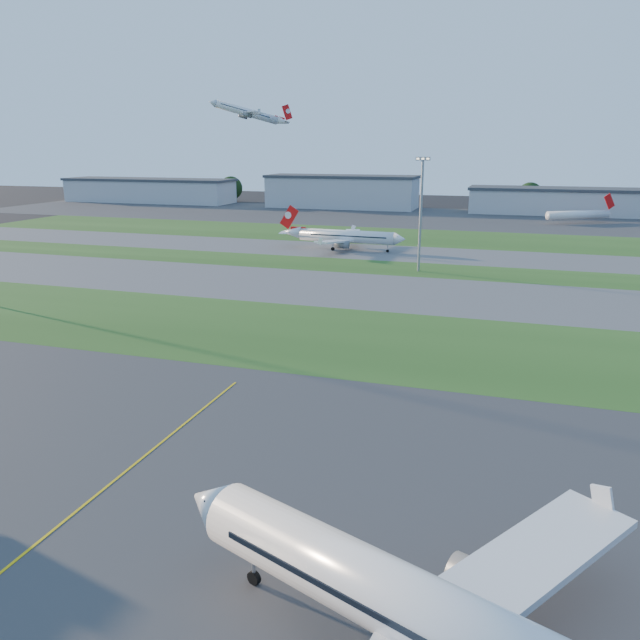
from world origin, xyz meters
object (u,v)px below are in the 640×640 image
at_px(mini_jet_near, 579,215).
at_px(light_mast_centre, 421,207).
at_px(airliner_parked, 452,632).
at_px(airliner_taxiing, 345,237).

height_order(mini_jet_near, light_mast_centre, light_mast_centre).
bearing_deg(airliner_parked, mini_jet_near, 105.94).
bearing_deg(mini_jet_near, airliner_parked, -127.20).
xyz_separation_m(airliner_parked, airliner_taxiing, (-44.56, 141.22, -0.61)).
bearing_deg(mini_jet_near, light_mast_centre, -142.19).
xyz_separation_m(airliner_taxiing, mini_jet_near, (67.19, 88.18, -0.46)).
distance_m(mini_jet_near, light_mast_centre, 121.59).
relative_size(mini_jet_near, light_mast_centre, 0.98).
bearing_deg(airliner_parked, airliner_taxiing, 129.09).
bearing_deg(light_mast_centre, mini_jet_near, 69.37).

